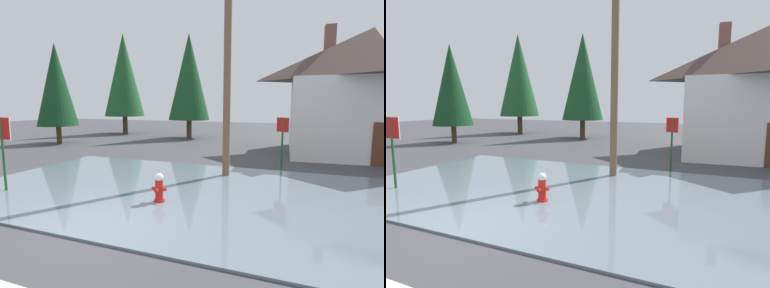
% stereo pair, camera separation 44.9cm
% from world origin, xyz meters
% --- Properties ---
extents(ground_plane, '(80.00, 80.00, 0.10)m').
position_xyz_m(ground_plane, '(0.00, 0.00, -0.05)').
color(ground_plane, '#424244').
extents(flood_puddle, '(13.73, 8.11, 0.06)m').
position_xyz_m(flood_puddle, '(0.53, 3.53, 0.03)').
color(flood_puddle, slate).
rests_on(flood_puddle, ground).
extents(stop_sign_near, '(0.73, 0.08, 2.42)m').
position_xyz_m(stop_sign_near, '(-4.47, 1.42, 1.73)').
color(stop_sign_near, '#1E4C28').
rests_on(stop_sign_near, ground).
extents(fire_hydrant, '(0.44, 0.38, 0.88)m').
position_xyz_m(fire_hydrant, '(0.66, 2.23, 0.43)').
color(fire_hydrant, red).
rests_on(fire_hydrant, ground).
extents(utility_pole, '(1.60, 0.28, 9.78)m').
position_xyz_m(utility_pole, '(1.60, 6.04, 5.07)').
color(utility_pole, brown).
rests_on(utility_pole, ground).
extents(stop_sign_far, '(0.56, 0.35, 2.26)m').
position_xyz_m(stop_sign_far, '(3.51, 8.16, 1.59)').
color(stop_sign_far, '#1E4C28').
rests_on(stop_sign_far, ground).
extents(house, '(9.12, 7.69, 7.37)m').
position_xyz_m(house, '(7.51, 13.71, 3.55)').
color(house, silver).
rests_on(house, ground).
extents(pine_tree_tall_left, '(2.81, 2.81, 7.02)m').
position_xyz_m(pine_tree_tall_left, '(-12.16, 11.33, 4.13)').
color(pine_tree_tall_left, '#4C3823').
rests_on(pine_tree_tall_left, ground).
extents(pine_tree_mid_left, '(3.70, 3.70, 9.25)m').
position_xyz_m(pine_tree_mid_left, '(-11.82, 19.17, 5.44)').
color(pine_tree_mid_left, '#4C3823').
rests_on(pine_tree_mid_left, ground).
extents(pine_tree_short_left, '(3.37, 3.37, 8.41)m').
position_xyz_m(pine_tree_short_left, '(-4.72, 17.84, 4.95)').
color(pine_tree_short_left, '#4C3823').
rests_on(pine_tree_short_left, ground).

